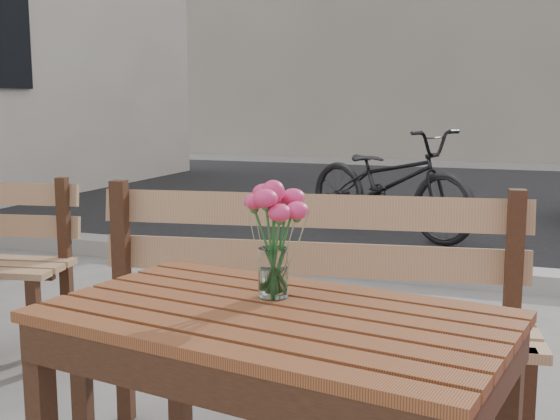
# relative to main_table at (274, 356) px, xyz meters

# --- Properties ---
(street) EXTENTS (30.00, 8.12, 0.12)m
(street) POSITION_rel_main_table_xyz_m (0.12, 5.09, -0.53)
(street) COLOR black
(street) RESTS_ON ground
(main_table) EXTENTS (1.18, 0.81, 0.67)m
(main_table) POSITION_rel_main_table_xyz_m (0.00, 0.00, 0.00)
(main_table) COLOR #562A16
(main_table) RESTS_ON ground
(main_bench) EXTENTS (1.52, 0.67, 0.91)m
(main_bench) POSITION_rel_main_table_xyz_m (-0.13, 0.63, -0.01)
(main_bench) COLOR #A17853
(main_bench) RESTS_ON ground
(main_vase) EXTENTS (0.16, 0.16, 0.30)m
(main_vase) POSITION_rel_main_table_xyz_m (-0.04, 0.12, 0.30)
(main_vase) COLOR white
(main_vase) RESTS_ON main_table
(bicycle) EXTENTS (1.87, 1.40, 0.94)m
(bicycle) POSITION_rel_main_table_xyz_m (-0.61, 4.50, -0.09)
(bicycle) COLOR black
(bicycle) RESTS_ON ground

